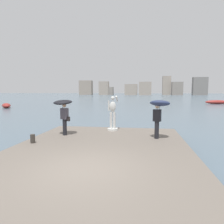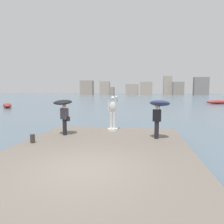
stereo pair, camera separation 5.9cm
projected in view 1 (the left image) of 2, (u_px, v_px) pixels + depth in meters
ground_plane at (133, 103)px, 45.68m from camera, size 400.00×400.00×0.00m
pier at (99, 154)px, 8.35m from camera, size 7.65×10.20×0.40m
statue_white_figure at (113, 115)px, 12.26m from camera, size 0.63×0.88×2.12m
onlooker_left at (63, 108)px, 10.93m from camera, size 1.23×1.24×1.95m
onlooker_right at (159, 108)px, 10.06m from camera, size 1.24×1.26×2.00m
mooring_bollard at (33, 139)px, 9.34m from camera, size 0.21×0.21×0.40m
boat_near at (6, 105)px, 33.67m from camera, size 3.36×3.65×0.77m
boat_mid at (217, 102)px, 43.55m from camera, size 5.10×1.92×0.83m
distant_skyline at (140, 88)px, 139.60m from camera, size 87.70×10.43×12.92m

